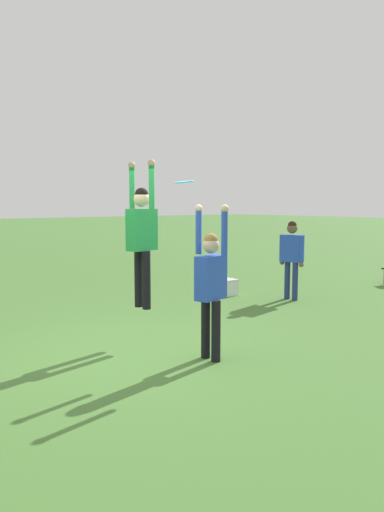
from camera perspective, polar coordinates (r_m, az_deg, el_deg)
ground_plane at (r=7.05m, az=-6.27°, el=-10.72°), size 120.00×120.00×0.00m
person_jumping at (r=7.12m, az=-5.74°, el=2.88°), size 0.61×0.49×2.10m
person_defending at (r=6.41m, az=2.18°, el=-2.66°), size 0.61×0.49×2.02m
frisbee at (r=6.60m, az=-0.88°, el=8.46°), size 0.26×0.26×0.05m
person_spectator_near at (r=10.64m, az=11.33°, el=0.37°), size 0.62×0.34×1.66m
cooler_box at (r=11.08m, az=3.98°, el=-3.57°), size 0.38×0.38×0.36m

